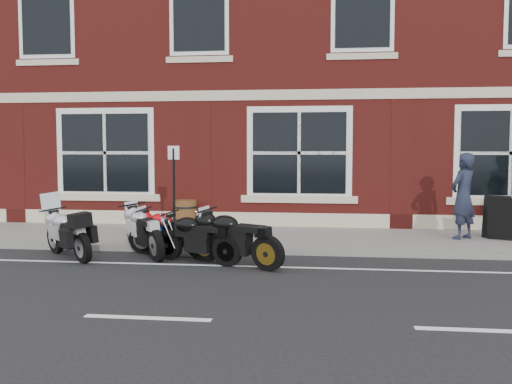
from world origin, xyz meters
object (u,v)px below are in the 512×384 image
at_px(moto_sport_red, 169,231).
at_px(pedestrian_left, 463,196).
at_px(moto_touring_silver, 68,232).
at_px(a_board_sign, 499,218).
at_px(moto_naked_black, 196,236).
at_px(moto_sport_silver, 145,229).
at_px(moto_sport_black, 234,237).
at_px(parking_sign, 174,186).
at_px(barrel_planter, 185,213).

distance_m(moto_sport_red, pedestrian_left, 6.33).
distance_m(moto_touring_silver, moto_sport_red, 1.92).
height_order(moto_touring_silver, a_board_sign, moto_touring_silver).
relative_size(moto_naked_black, pedestrian_left, 0.95).
bearing_deg(moto_sport_silver, moto_sport_black, -58.63).
xyz_separation_m(moto_sport_red, moto_naked_black, (0.66, -0.58, 0.00)).
relative_size(moto_sport_red, moto_sport_silver, 1.08).
distance_m(moto_touring_silver, moto_naked_black, 2.55).
bearing_deg(moto_sport_silver, parking_sign, 35.32).
xyz_separation_m(moto_touring_silver, parking_sign, (1.71, 1.36, 0.79)).
distance_m(moto_naked_black, parking_sign, 1.93).
bearing_deg(barrel_planter, a_board_sign, -9.41).
bearing_deg(a_board_sign, pedestrian_left, -153.98).
bearing_deg(moto_sport_red, barrel_planter, 25.28).
distance_m(moto_sport_silver, a_board_sign, 7.49).
bearing_deg(moto_sport_black, moto_naked_black, 103.79).
bearing_deg(moto_sport_black, barrel_planter, 53.73).
bearing_deg(pedestrian_left, moto_sport_black, -11.01).
bearing_deg(pedestrian_left, a_board_sign, 139.14).
bearing_deg(barrel_planter, pedestrian_left, -10.74).
xyz_separation_m(moto_touring_silver, moto_sport_black, (3.28, -0.39, 0.02)).
height_order(moto_sport_silver, barrel_planter, moto_sport_silver).
height_order(moto_sport_red, moto_sport_silver, moto_sport_silver).
xyz_separation_m(moto_sport_silver, a_board_sign, (7.20, 2.07, 0.08)).
height_order(moto_sport_black, moto_naked_black, moto_sport_black).
bearing_deg(barrel_planter, parking_sign, -81.55).
bearing_deg(parking_sign, moto_sport_black, -27.01).
distance_m(moto_sport_black, pedestrian_left, 5.39).
height_order(moto_touring_silver, moto_sport_red, moto_touring_silver).
xyz_separation_m(moto_touring_silver, barrel_planter, (1.37, 3.68, -0.04)).
bearing_deg(moto_touring_silver, barrel_planter, 22.16).
relative_size(moto_sport_black, parking_sign, 0.91).
distance_m(moto_touring_silver, pedestrian_left, 8.22).
height_order(moto_touring_silver, moto_naked_black, moto_touring_silver).
distance_m(moto_sport_red, a_board_sign, 7.03).
height_order(moto_sport_black, moto_sport_silver, moto_sport_black).
relative_size(moto_sport_black, moto_naked_black, 1.03).
relative_size(moto_touring_silver, barrel_planter, 2.17).
xyz_separation_m(moto_sport_silver, pedestrian_left, (6.44, 2.04, 0.54)).
distance_m(moto_touring_silver, parking_sign, 2.32).
xyz_separation_m(moto_sport_black, a_board_sign, (5.31, 2.87, 0.07)).
xyz_separation_m(moto_sport_black, barrel_planter, (-1.91, 4.06, -0.07)).
distance_m(moto_touring_silver, moto_sport_silver, 1.45).
distance_m(pedestrian_left, a_board_sign, 0.89).
xyz_separation_m(moto_sport_red, moto_sport_silver, (-0.49, 0.02, 0.03)).
bearing_deg(moto_sport_red, moto_sport_black, -102.47).
bearing_deg(parking_sign, moto_sport_silver, -87.86).
relative_size(moto_sport_silver, a_board_sign, 1.79).
height_order(pedestrian_left, parking_sign, parking_sign).
height_order(moto_sport_silver, moto_naked_black, moto_sport_silver).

